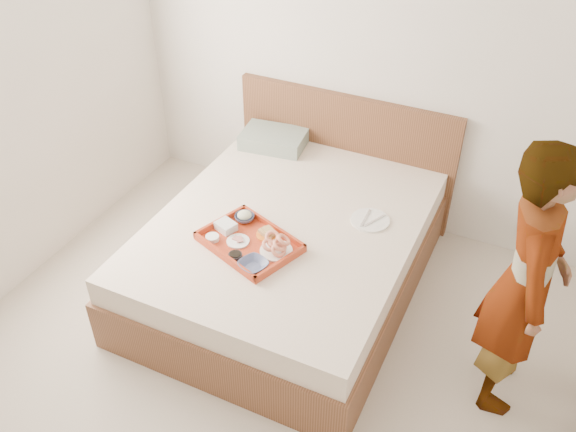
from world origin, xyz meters
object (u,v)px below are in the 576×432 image
Objects in this scene: person at (525,283)px; tray at (249,242)px; dinner_plate at (370,220)px; bed at (288,253)px.

tray is at bearing 83.77° from person.
dinner_plate is 0.15× the size of person.
dinner_plate reaches higher than bed.
tray is 0.35× the size of person.
dinner_plate is at bearing 24.92° from bed.
tray is at bearing -107.90° from bed.
tray is 0.77m from dinner_plate.
tray reaches higher than bed.
person reaches higher than tray.
bed is 0.58m from dinner_plate.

